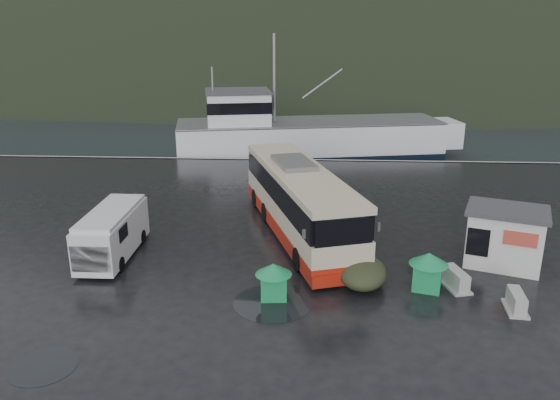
# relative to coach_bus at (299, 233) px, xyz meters

# --- Properties ---
(ground) EXTENTS (160.00, 160.00, 0.00)m
(ground) POSITION_rel_coach_bus_xyz_m (-0.97, -4.12, 0.00)
(ground) COLOR black
(ground) RESTS_ON ground
(harbor_water) EXTENTS (300.00, 180.00, 0.02)m
(harbor_water) POSITION_rel_coach_bus_xyz_m (-0.97, 105.88, 0.00)
(harbor_water) COLOR black
(harbor_water) RESTS_ON ground
(quay_edge) EXTENTS (160.00, 0.60, 1.50)m
(quay_edge) POSITION_rel_coach_bus_xyz_m (-0.97, 15.88, 0.00)
(quay_edge) COLOR #999993
(quay_edge) RESTS_ON ground
(headland) EXTENTS (780.00, 540.00, 570.00)m
(headland) POSITION_rel_coach_bus_xyz_m (9.03, 245.88, 0.00)
(headland) COLOR black
(headland) RESTS_ON ground
(coach_bus) EXTENTS (6.95, 13.32, 3.67)m
(coach_bus) POSITION_rel_coach_bus_xyz_m (0.00, 0.00, 0.00)
(coach_bus) COLOR #C1B292
(coach_bus) RESTS_ON ground
(white_van) EXTENTS (1.90, 5.49, 2.29)m
(white_van) POSITION_rel_coach_bus_xyz_m (-8.53, -3.34, 0.00)
(white_van) COLOR silver
(white_van) RESTS_ON ground
(waste_bin_left) EXTENTS (1.12, 1.12, 1.45)m
(waste_bin_left) POSITION_rel_coach_bus_xyz_m (-0.86, -6.94, 0.00)
(waste_bin_left) COLOR #178248
(waste_bin_left) RESTS_ON ground
(waste_bin_right) EXTENTS (1.40, 1.40, 1.58)m
(waste_bin_right) POSITION_rel_coach_bus_xyz_m (5.35, -5.86, 0.00)
(waste_bin_right) COLOR #178248
(waste_bin_right) RESTS_ON ground
(dome_tent) EXTENTS (2.24, 2.98, 1.11)m
(dome_tent) POSITION_rel_coach_bus_xyz_m (2.73, -5.62, 0.00)
(dome_tent) COLOR #2B311D
(dome_tent) RESTS_ON ground
(ticket_kiosk) EXTENTS (4.09, 3.60, 2.66)m
(ticket_kiosk) POSITION_rel_coach_bus_xyz_m (9.19, -3.29, 0.00)
(ticket_kiosk) COLOR beige
(ticket_kiosk) RESTS_ON ground
(jersey_barrier_a) EXTENTS (1.00, 1.60, 0.74)m
(jersey_barrier_a) POSITION_rel_coach_bus_xyz_m (1.95, -4.92, 0.00)
(jersey_barrier_a) COLOR #999993
(jersey_barrier_a) RESTS_ON ground
(jersey_barrier_b) EXTENTS (0.88, 1.54, 0.73)m
(jersey_barrier_b) POSITION_rel_coach_bus_xyz_m (8.36, -7.46, 0.00)
(jersey_barrier_b) COLOR #999993
(jersey_barrier_b) RESTS_ON ground
(jersey_barrier_c) EXTENTS (1.15, 1.71, 0.78)m
(jersey_barrier_c) POSITION_rel_coach_bus_xyz_m (6.54, -5.71, 0.00)
(jersey_barrier_c) COLOR #999993
(jersey_barrier_c) RESTS_ON ground
(fishing_trawler) EXTENTS (28.21, 11.14, 11.03)m
(fishing_trawler) POSITION_rel_coach_bus_xyz_m (0.49, 22.09, 0.00)
(fishing_trawler) COLOR silver
(fishing_trawler) RESTS_ON ground
(puddles) EXTENTS (16.04, 16.21, 0.01)m
(puddles) POSITION_rel_coach_bus_xyz_m (0.15, -4.93, 0.01)
(puddles) COLOR black
(puddles) RESTS_ON ground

